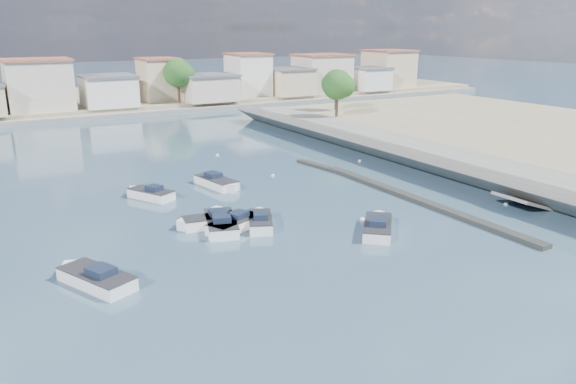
% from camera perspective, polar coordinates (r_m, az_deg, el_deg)
% --- Properties ---
extents(ground, '(400.00, 400.00, 0.00)m').
position_cam_1_polar(ground, '(71.51, -7.91, 4.44)').
color(ground, '#273E4F').
rests_on(ground, ground).
extents(seawall_walkway, '(5.00, 90.00, 1.80)m').
position_cam_1_polar(seawall_walkway, '(60.13, 19.13, 2.29)').
color(seawall_walkway, slate).
rests_on(seawall_walkway, ground).
extents(breakwater, '(2.00, 31.02, 0.35)m').
position_cam_1_polar(breakwater, '(52.09, 10.83, 0.00)').
color(breakwater, black).
rests_on(breakwater, ground).
extents(far_shore_land, '(160.00, 40.00, 1.40)m').
position_cam_1_polar(far_shore_land, '(120.65, -17.46, 9.01)').
color(far_shore_land, gray).
rests_on(far_shore_land, ground).
extents(far_shore_quay, '(160.00, 2.50, 0.80)m').
position_cam_1_polar(far_shore_quay, '(100.46, -14.71, 7.71)').
color(far_shore_quay, slate).
rests_on(far_shore_quay, ground).
extents(far_town, '(113.01, 12.80, 8.35)m').
position_cam_1_polar(far_town, '(108.76, -10.22, 11.02)').
color(far_town, beige).
rests_on(far_town, far_shore_land).
extents(shore_trees, '(74.56, 38.32, 7.92)m').
position_cam_1_polar(shore_trees, '(99.60, -9.79, 11.31)').
color(shore_trees, '#38281E').
rests_on(shore_trees, ground).
extents(motorboat_a, '(3.94, 5.63, 1.48)m').
position_cam_1_polar(motorboat_a, '(35.37, -19.13, -8.27)').
color(motorboat_a, white).
rests_on(motorboat_a, ground).
extents(motorboat_b, '(3.29, 4.60, 1.48)m').
position_cam_1_polar(motorboat_b, '(42.89, -2.84, -3.00)').
color(motorboat_b, white).
rests_on(motorboat_b, ground).
extents(motorboat_c, '(5.06, 2.44, 1.48)m').
position_cam_1_polar(motorboat_c, '(43.13, -7.96, -3.02)').
color(motorboat_c, white).
rests_on(motorboat_c, ground).
extents(motorboat_d, '(5.01, 3.58, 1.48)m').
position_cam_1_polar(motorboat_d, '(42.08, -5.67, -3.44)').
color(motorboat_d, white).
rests_on(motorboat_d, ground).
extents(motorboat_e, '(3.67, 6.09, 1.48)m').
position_cam_1_polar(motorboat_e, '(42.86, -6.88, -3.11)').
color(motorboat_e, white).
rests_on(motorboat_e, ground).
extents(motorboat_f, '(3.54, 4.64, 1.48)m').
position_cam_1_polar(motorboat_f, '(51.25, -13.91, -0.22)').
color(motorboat_f, white).
rests_on(motorboat_f, ground).
extents(motorboat_g, '(2.82, 5.78, 1.48)m').
position_cam_1_polar(motorboat_g, '(53.70, -7.13, 0.90)').
color(motorboat_g, white).
rests_on(motorboat_g, ground).
extents(motorboat_h, '(4.70, 5.02, 1.48)m').
position_cam_1_polar(motorboat_h, '(42.20, 9.11, -3.52)').
color(motorboat_h, white).
rests_on(motorboat_h, ground).
extents(mooring_buoys, '(14.30, 36.01, 0.38)m').
position_cam_1_polar(mooring_buoys, '(53.74, 6.99, 0.55)').
color(mooring_buoys, white).
rests_on(mooring_buoys, ground).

